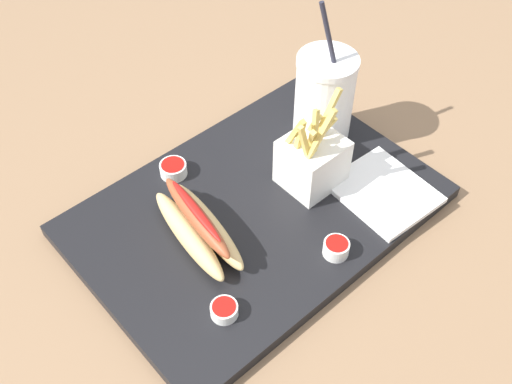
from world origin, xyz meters
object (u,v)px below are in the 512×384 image
object	(u,v)px
soda_cup	(324,97)
ketchup_cup_3	(173,169)
ketchup_cup_1	(336,248)
ketchup_cup_2	(224,310)
hot_dog_1	(198,227)
napkin_stack	(383,192)
fries_basket	(312,160)

from	to	relation	value
soda_cup	ketchup_cup_3	world-z (taller)	soda_cup
ketchup_cup_1	ketchup_cup_2	world-z (taller)	ketchup_cup_1
hot_dog_1	ketchup_cup_3	bearing A→B (deg)	-111.20
ketchup_cup_3	napkin_stack	world-z (taller)	ketchup_cup_3
hot_dog_1	fries_basket	bearing A→B (deg)	172.11
soda_cup	napkin_stack	bearing A→B (deg)	80.01
ketchup_cup_3	napkin_stack	distance (m)	0.31
ketchup_cup_2	ketchup_cup_3	distance (m)	0.25
hot_dog_1	ketchup_cup_1	world-z (taller)	hot_dog_1
soda_cup	ketchup_cup_3	distance (m)	0.25
soda_cup	ketchup_cup_2	bearing A→B (deg)	24.99
hot_dog_1	ketchup_cup_2	world-z (taller)	hot_dog_1
ketchup_cup_1	ketchup_cup_3	distance (m)	0.27
hot_dog_1	ketchup_cup_3	xyz separation A→B (m)	(-0.05, -0.12, -0.01)
soda_cup	fries_basket	distance (m)	0.11
ketchup_cup_1	napkin_stack	distance (m)	0.13
ketchup_cup_2	napkin_stack	xyz separation A→B (m)	(-0.30, 0.00, -0.01)
napkin_stack	hot_dog_1	bearing A→B (deg)	-24.65
soda_cup	hot_dog_1	world-z (taller)	soda_cup
hot_dog_1	ketchup_cup_2	size ratio (longest dim) A/B	5.24
ketchup_cup_3	napkin_stack	bearing A→B (deg)	131.03
fries_basket	hot_dog_1	xyz separation A→B (m)	(0.19, -0.03, -0.02)
ketchup_cup_3	ketchup_cup_2	bearing A→B (deg)	67.75
ketchup_cup_1	ketchup_cup_2	size ratio (longest dim) A/B	1.01
fries_basket	hot_dog_1	size ratio (longest dim) A/B	0.88
hot_dog_1	ketchup_cup_3	world-z (taller)	hot_dog_1
soda_cup	fries_basket	world-z (taller)	soda_cup
soda_cup	hot_dog_1	xyz separation A→B (m)	(0.27, 0.04, -0.05)
fries_basket	ketchup_cup_2	xyz separation A→B (m)	(0.24, 0.09, -0.03)
fries_basket	ketchup_cup_2	size ratio (longest dim) A/B	4.60
hot_dog_1	napkin_stack	size ratio (longest dim) A/B	1.34
ketchup_cup_1	hot_dog_1	bearing A→B (deg)	-49.54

